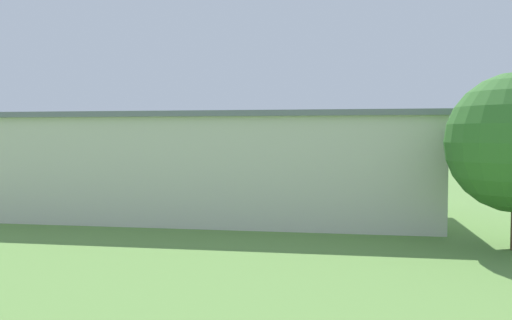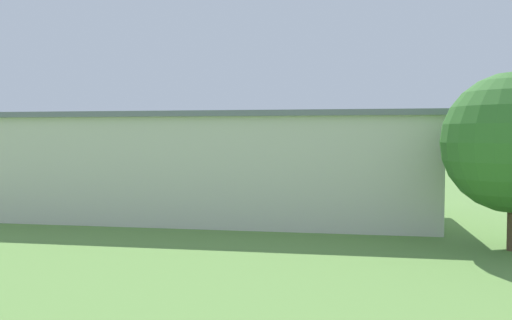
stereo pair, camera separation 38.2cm
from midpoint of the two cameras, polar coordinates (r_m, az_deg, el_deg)
The scene contains 9 objects.
ground_plane at distance 73.27m, azimuth 2.20°, elevation -1.72°, with size 400.00×400.00×0.00m, color #608C42.
hangar at distance 38.20m, azimuth -8.70°, elevation -0.46°, with size 35.69×12.83×7.15m.
biplane at distance 73.94m, azimuth 2.06°, elevation 1.13°, with size 6.69×7.59×3.54m.
car_grey at distance 58.70m, azimuth -23.09°, elevation -2.22°, with size 2.38×4.13×1.62m.
person_beside_truck at distance 54.28m, azimuth 14.78°, elevation -2.43°, with size 0.40×0.40×1.77m.
person_crossing_taxiway at distance 51.91m, azimuth 9.47°, elevation -2.61°, with size 0.46×0.46×1.78m.
person_by_parked_cars at distance 53.53m, azimuth 10.81°, elevation -2.59°, with size 0.54×0.54×1.56m.
person_walking_on_apron at distance 50.33m, azimuth 15.82°, elevation -2.94°, with size 0.49×0.49×1.63m.
person_near_hangar_door at distance 61.94m, azimuth -19.09°, elevation -1.88°, with size 0.50×0.50×1.73m.
Camera 1 is at (-8.13, 72.60, 5.70)m, focal length 36.79 mm.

